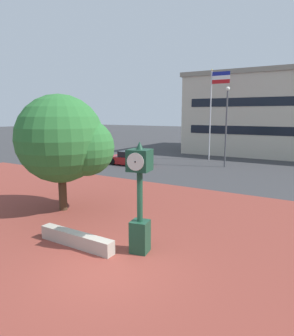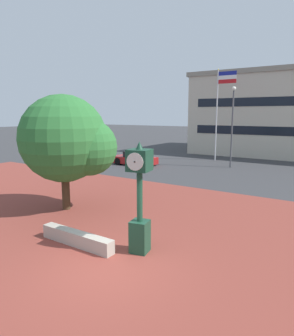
{
  "view_description": "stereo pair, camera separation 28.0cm",
  "coord_description": "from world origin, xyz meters",
  "px_view_note": "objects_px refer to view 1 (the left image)",
  "views": [
    {
      "loc": [
        5.57,
        -6.78,
        4.65
      ],
      "look_at": [
        0.22,
        1.84,
        2.88
      ],
      "focal_mm": 33.16,
      "sensor_mm": 36.0,
      "label": 1
    },
    {
      "loc": [
        5.8,
        -6.63,
        4.65
      ],
      "look_at": [
        0.22,
        1.84,
        2.88
      ],
      "focal_mm": 33.16,
      "sensor_mm": 36.0,
      "label": 2
    }
  ],
  "objects_px": {
    "street_clock": "(140,198)",
    "plaza_tree": "(66,141)",
    "car_street_mid": "(129,159)",
    "flagpole_primary": "(213,105)",
    "street_lamp_post": "(226,119)"
  },
  "relations": [
    {
      "from": "street_clock",
      "to": "street_lamp_post",
      "type": "relative_size",
      "value": 0.55
    },
    {
      "from": "car_street_mid",
      "to": "street_lamp_post",
      "type": "bearing_deg",
      "value": -65.2
    },
    {
      "from": "street_clock",
      "to": "plaza_tree",
      "type": "xyz_separation_m",
      "value": [
        -5.57,
        2.12,
        1.5
      ]
    },
    {
      "from": "plaza_tree",
      "to": "flagpole_primary",
      "type": "distance_m",
      "value": 19.77
    },
    {
      "from": "plaza_tree",
      "to": "street_lamp_post",
      "type": "bearing_deg",
      "value": 81.04
    },
    {
      "from": "street_clock",
      "to": "street_lamp_post",
      "type": "height_order",
      "value": "street_lamp_post"
    },
    {
      "from": "plaza_tree",
      "to": "street_lamp_post",
      "type": "xyz_separation_m",
      "value": [
        2.56,
        16.26,
        0.83
      ]
    },
    {
      "from": "car_street_mid",
      "to": "street_lamp_post",
      "type": "xyz_separation_m",
      "value": [
        7.85,
        3.48,
        3.65
      ]
    },
    {
      "from": "car_street_mid",
      "to": "flagpole_primary",
      "type": "distance_m",
      "value": 10.01
    },
    {
      "from": "street_clock",
      "to": "plaza_tree",
      "type": "distance_m",
      "value": 6.14
    },
    {
      "from": "plaza_tree",
      "to": "flagpole_primary",
      "type": "height_order",
      "value": "flagpole_primary"
    },
    {
      "from": "car_street_mid",
      "to": "flagpole_primary",
      "type": "xyz_separation_m",
      "value": [
        5.37,
        6.88,
        4.91
      ]
    },
    {
      "from": "plaza_tree",
      "to": "car_street_mid",
      "type": "relative_size",
      "value": 1.36
    },
    {
      "from": "street_lamp_post",
      "to": "flagpole_primary",
      "type": "bearing_deg",
      "value": 126.18
    },
    {
      "from": "car_street_mid",
      "to": "street_lamp_post",
      "type": "relative_size",
      "value": 0.59
    }
  ]
}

